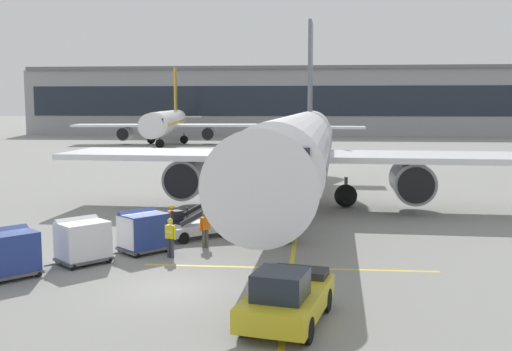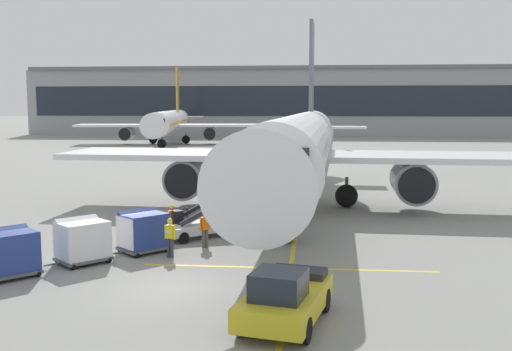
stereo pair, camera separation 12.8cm
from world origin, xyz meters
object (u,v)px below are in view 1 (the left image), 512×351
Objects in this scene: belt_loader at (200,221)px; ground_crew_marshaller at (205,227)px; parked_airplane at (298,148)px; ground_crew_by_loader at (172,220)px; baggage_cart_second at (82,240)px; pushback_tug at (287,297)px; baggage_cart_third at (9,252)px; safety_cone_engine_keepout at (171,212)px; baggage_cart_lead at (143,230)px; distant_airplane at (167,123)px; ground_crew_by_carts at (170,235)px.

ground_crew_marshaller is (0.67, -2.28, 0.18)m from belt_loader.
parked_airplane reaches higher than ground_crew_marshaller.
ground_crew_marshaller is at bearing -38.71° from ground_crew_by_loader.
baggage_cart_second reaches higher than pushback_tug.
baggage_cart_third is at bearing 159.83° from pushback_tug.
safety_cone_engine_keepout is at bearing 115.34° from ground_crew_marshaller.
baggage_cart_second is (-2.00, -2.10, 0.00)m from baggage_cart_lead.
baggage_cart_lead is 5.95m from baggage_cart_third.
belt_loader is at bearing -117.98° from parked_airplane.
distant_airplane is (-18.43, 69.44, 2.75)m from belt_loader.
safety_cone_engine_keepout is 0.02× the size of distant_airplane.
baggage_cart_lead is at bearing -77.26° from distant_airplane.
safety_cone_engine_keepout is (-1.32, 5.31, -0.62)m from ground_crew_by_loader.
belt_loader is 1.86× the size of baggage_cart_third.
baggage_cart_lead is at bearing -105.03° from ground_crew_by_loader.
distant_airplane reaches higher than safety_cone_engine_keepout.
ground_crew_marshaller reaches higher than safety_cone_engine_keepout.
ground_crew_by_loader is at bearing 56.04° from baggage_cart_third.
baggage_cart_lead is 1.68m from ground_crew_by_carts.
safety_cone_engine_keepout is at bearing 94.40° from baggage_cart_lead.
baggage_cart_third is 12.82m from safety_cone_engine_keepout.
baggage_cart_third reaches higher than ground_crew_by_carts.
ground_crew_by_loader is (0.71, 2.65, -0.00)m from baggage_cart_lead.
distant_airplane is at bearing 103.76° from ground_crew_by_loader.
ground_crew_by_carts is (5.47, 3.54, -0.00)m from baggage_cart_third.
baggage_cart_second is 3.30× the size of safety_cone_engine_keepout.
ground_crew_by_carts is (-5.35, 7.52, 0.17)m from pushback_tug.
ground_crew_marshaller is 2.25× the size of safety_cone_engine_keepout.
belt_loader reaches higher than ground_crew_marshaller.
ground_crew_marshaller is at bearing 34.75° from baggage_cart_second.
ground_crew_by_loader is at bearing -76.00° from safety_cone_engine_keepout.
belt_loader is 2.73× the size of ground_crew_marshaller.
ground_crew_by_carts is at bearing -121.21° from ground_crew_marshaller.
ground_crew_by_loader and ground_crew_marshaller have the same top height.
ground_crew_marshaller is at bearing -64.66° from safety_cone_engine_keepout.
ground_crew_by_loader is at bearing 141.29° from ground_crew_marshaller.
ground_crew_by_carts is at bearing -76.81° from safety_cone_engine_keepout.
ground_crew_marshaller is (1.18, 1.95, 0.00)m from ground_crew_by_carts.
parked_airplane is 14.27m from baggage_cart_lead.
baggage_cart_third reaches higher than ground_crew_marshaller.
parked_airplane is 15.89× the size of baggage_cart_lead.
ground_crew_by_carts is 0.04× the size of distant_airplane.
ground_crew_by_carts and ground_crew_marshaller have the same top height.
ground_crew_marshaller is (-4.06, -11.17, -2.86)m from parked_airplane.
ground_crew_by_carts is at bearing -96.91° from belt_loader.
ground_crew_by_carts reaches higher than safety_cone_engine_keepout.
distant_airplane is (-17.92, 73.66, 2.57)m from ground_crew_by_carts.
parked_airplane reaches higher than belt_loader.
ground_crew_by_carts is at bearing 20.09° from baggage_cart_second.
baggage_cart_second reaches higher than ground_crew_marshaller.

